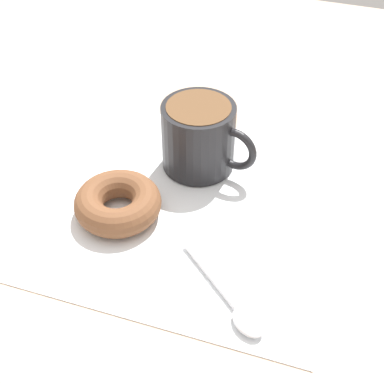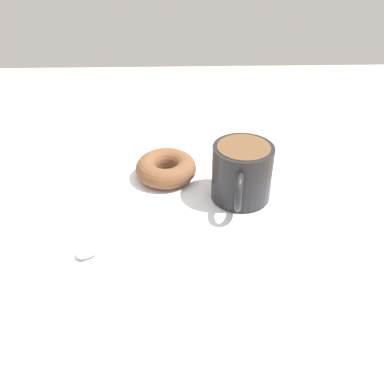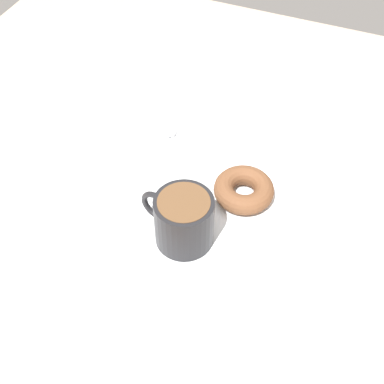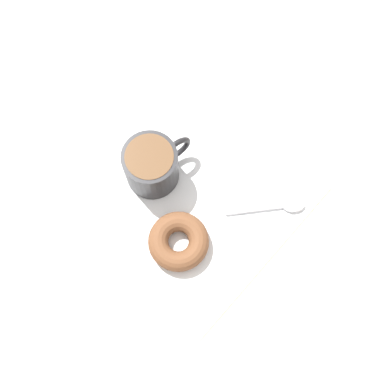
% 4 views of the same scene
% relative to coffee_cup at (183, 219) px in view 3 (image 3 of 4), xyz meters
% --- Properties ---
extents(ground_plane, '(1.20, 1.20, 0.02)m').
position_rel_coffee_cup_xyz_m(ground_plane, '(-0.02, 0.06, -0.06)').
color(ground_plane, tan).
extents(napkin, '(0.32, 0.32, 0.00)m').
position_rel_coffee_cup_xyz_m(napkin, '(-0.02, 0.07, -0.04)').
color(napkin, white).
rests_on(napkin, ground_plane).
extents(coffee_cup, '(0.12, 0.09, 0.08)m').
position_rel_coffee_cup_xyz_m(coffee_cup, '(0.00, 0.00, 0.00)').
color(coffee_cup, black).
rests_on(coffee_cup, napkin).
extents(donut, '(0.09, 0.09, 0.03)m').
position_rel_coffee_cup_xyz_m(donut, '(0.06, 0.11, -0.03)').
color(donut, brown).
rests_on(donut, napkin).
extents(spoon, '(0.11, 0.09, 0.01)m').
position_rel_coffee_cup_xyz_m(spoon, '(-0.10, 0.19, -0.04)').
color(spoon, silver).
rests_on(spoon, napkin).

